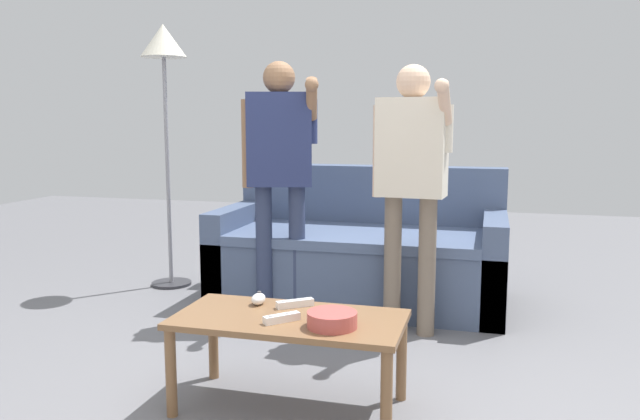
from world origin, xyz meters
TOP-DOWN VIEW (x-y plane):
  - ground_plane at (0.00, 0.00)m, footprint 12.00×12.00m
  - couch at (-0.16, 1.62)m, footprint 1.82×0.91m
  - coffee_table at (-0.11, -0.02)m, footprint 0.92×0.46m
  - snack_bowl at (0.08, -0.10)m, footprint 0.19×0.19m
  - game_remote_nunchuk at (-0.29, 0.11)m, footprint 0.06×0.09m
  - floor_lamp at (-1.53, 1.60)m, footprint 0.31×0.31m
  - player_left at (-0.55, 1.15)m, footprint 0.49×0.33m
  - player_right at (0.24, 1.02)m, footprint 0.43×0.35m
  - game_remote_wand_near at (-0.12, -0.09)m, footprint 0.13×0.13m
  - game_remote_wand_far at (-0.13, 0.11)m, footprint 0.15×0.13m

SIDE VIEW (x-z plane):
  - ground_plane at x=0.00m, z-range 0.00..0.00m
  - couch at x=-0.16m, z-range -0.13..0.72m
  - coffee_table at x=-0.11m, z-range 0.14..0.52m
  - game_remote_wand_far at x=-0.13m, z-range 0.38..0.42m
  - game_remote_wand_near at x=-0.12m, z-range 0.38..0.42m
  - game_remote_nunchuk at x=-0.29m, z-range 0.38..0.44m
  - snack_bowl at x=0.08m, z-range 0.39..0.45m
  - player_right at x=0.24m, z-range 0.19..1.65m
  - player_left at x=-0.55m, z-range 0.19..1.70m
  - floor_lamp at x=-1.53m, z-range 0.64..2.46m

